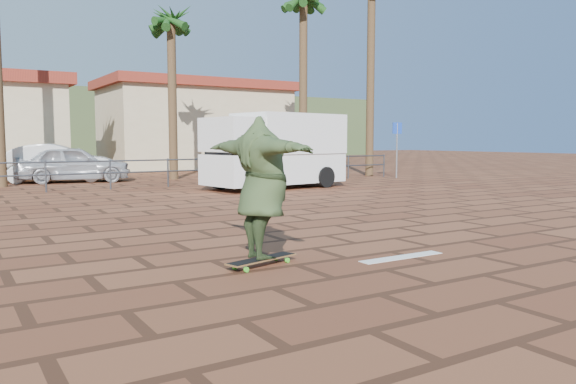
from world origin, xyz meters
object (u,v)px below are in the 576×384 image
object	(u,v)px
campervan	(276,149)
longboard	(262,260)
car_white	(57,163)
car_silver	(74,164)
skateboarder	(262,188)

from	to	relation	value
campervan	longboard	bearing A→B (deg)	-130.71
campervan	car_white	size ratio (longest dim) A/B	1.14
car_white	car_silver	bearing A→B (deg)	-117.29
campervan	car_white	xyz separation A→B (m)	(-5.90, 6.96, -0.59)
skateboarder	car_white	world-z (taller)	skateboarder
car_white	skateboarder	bearing A→B (deg)	-166.42
skateboarder	car_silver	xyz separation A→B (m)	(0.88, 16.64, -0.32)
skateboarder	car_silver	size ratio (longest dim) A/B	0.54
skateboarder	car_silver	distance (m)	16.67
longboard	car_white	size ratio (longest dim) A/B	0.25
campervan	car_silver	xyz separation A→B (m)	(-5.35, 6.46, -0.62)
campervan	car_white	bearing A→B (deg)	121.01
longboard	skateboarder	xyz separation A→B (m)	(0.00, 0.00, 0.95)
campervan	car_white	distance (m)	9.15
skateboarder	car_silver	world-z (taller)	skateboarder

